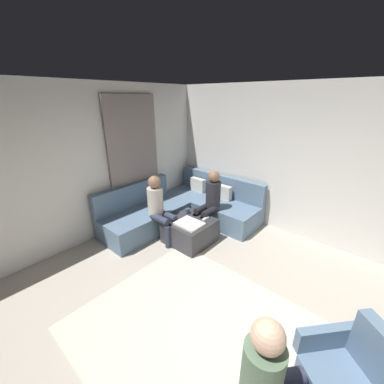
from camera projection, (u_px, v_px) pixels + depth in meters
ground_plane at (206, 353)px, 2.51m from camera, size 6.00×6.00×0.10m
wall_back at (315, 167)px, 4.04m from camera, size 6.00×0.12×2.70m
wall_left at (62, 171)px, 3.79m from camera, size 0.12×6.00×2.70m
curtain_panel at (135, 163)px, 4.67m from camera, size 0.06×1.10×2.50m
area_rug at (198, 331)px, 2.68m from camera, size 2.60×2.20×0.01m
sectional_couch at (184, 209)px, 4.97m from camera, size 2.10×2.55×0.87m
ottoman at (190, 231)px, 4.29m from camera, size 0.76×0.76×0.42m
folded_blanket at (189, 224)px, 4.06m from camera, size 0.44×0.36×0.04m
coffee_mug at (187, 211)px, 4.45m from camera, size 0.08×0.08×0.10m
game_remote at (205, 219)px, 4.25m from camera, size 0.05×0.15×0.02m
person_on_couch_back at (210, 199)px, 4.48m from camera, size 0.30×0.60×1.20m
person_on_couch_side at (159, 206)px, 4.20m from camera, size 0.60×0.30×1.20m
person_on_armchair at (274, 378)px, 1.65m from camera, size 0.53×0.56×1.18m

